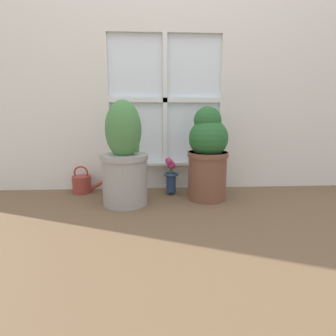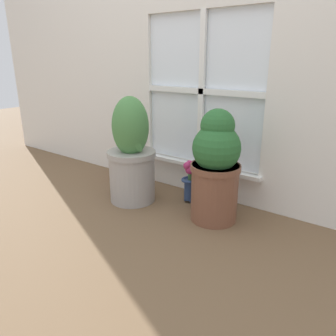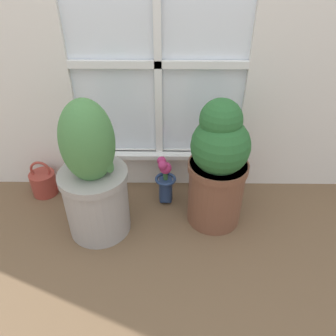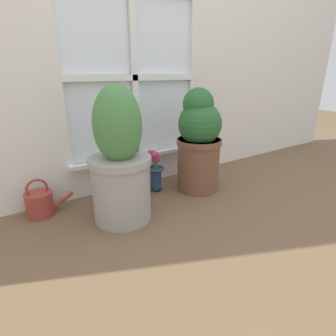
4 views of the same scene
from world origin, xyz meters
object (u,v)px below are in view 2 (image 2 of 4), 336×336
(potted_plant_right, at_px, (216,167))
(watering_can, at_px, (122,169))
(potted_plant_left, at_px, (132,156))
(flower_vase, at_px, (189,181))

(potted_plant_right, distance_m, watering_can, 0.98)
(potted_plant_left, height_order, flower_vase, potted_plant_left)
(potted_plant_right, xyz_separation_m, flower_vase, (-0.25, 0.12, -0.18))
(potted_plant_left, bearing_deg, flower_vase, 32.12)
(potted_plant_left, bearing_deg, potted_plant_right, 7.92)
(watering_can, bearing_deg, potted_plant_left, -36.69)
(potted_plant_left, distance_m, flower_vase, 0.41)
(flower_vase, height_order, watering_can, flower_vase)
(potted_plant_right, relative_size, flower_vase, 2.35)
(potted_plant_left, distance_m, potted_plant_right, 0.57)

